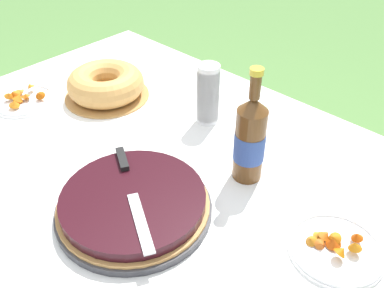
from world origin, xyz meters
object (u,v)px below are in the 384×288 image
(cup_stack, at_px, (208,94))
(cider_bottle_amber, at_px, (250,139))
(berry_tart, at_px, (134,204))
(snack_plate_near, at_px, (23,100))
(serving_knife, at_px, (130,186))
(snack_plate_left, at_px, (336,248))
(bundt_cake, at_px, (106,84))

(cup_stack, height_order, cider_bottle_amber, cider_bottle_amber)
(berry_tart, relative_size, snack_plate_near, 1.86)
(berry_tart, distance_m, snack_plate_near, 0.69)
(berry_tart, xyz_separation_m, cup_stack, (-0.14, 0.44, 0.07))
(serving_knife, height_order, cup_stack, cup_stack)
(berry_tart, bearing_deg, snack_plate_left, 28.90)
(berry_tart, height_order, cider_bottle_amber, cider_bottle_amber)
(bundt_cake, distance_m, snack_plate_left, 0.94)
(snack_plate_near, relative_size, snack_plate_left, 0.97)
(cup_stack, distance_m, snack_plate_left, 0.61)
(serving_knife, relative_size, cup_stack, 1.68)
(berry_tart, relative_size, cup_stack, 1.94)
(cup_stack, bearing_deg, snack_plate_near, -146.47)
(bundt_cake, bearing_deg, cup_stack, 19.82)
(cup_stack, distance_m, snack_plate_near, 0.66)
(serving_knife, xyz_separation_m, bundt_cake, (-0.48, 0.29, -0.01))
(bundt_cake, bearing_deg, berry_tart, -30.99)
(snack_plate_near, bearing_deg, bundt_cake, 52.08)
(serving_knife, relative_size, bundt_cake, 1.13)
(serving_knife, relative_size, snack_plate_left, 1.55)
(berry_tart, bearing_deg, bundt_cake, 149.01)
(cider_bottle_amber, height_order, snack_plate_left, cider_bottle_amber)
(bundt_cake, distance_m, cup_stack, 0.39)
(snack_plate_near, bearing_deg, berry_tart, -6.43)
(cider_bottle_amber, bearing_deg, snack_plate_near, -164.07)
(snack_plate_near, bearing_deg, cider_bottle_amber, 15.93)
(berry_tart, bearing_deg, cup_stack, 108.18)
(snack_plate_near, bearing_deg, snack_plate_left, 8.13)
(cup_stack, xyz_separation_m, snack_plate_near, (-0.54, -0.36, -0.09))
(cider_bottle_amber, bearing_deg, cup_stack, 153.66)
(cider_bottle_amber, distance_m, snack_plate_left, 0.34)
(serving_knife, distance_m, cider_bottle_amber, 0.33)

